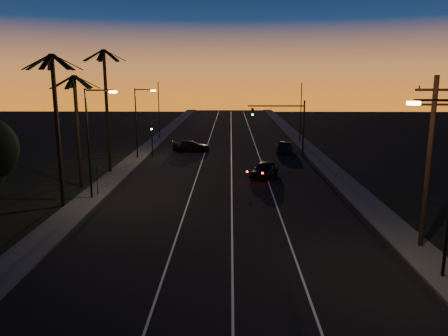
{
  "coord_description": "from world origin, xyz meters",
  "views": [
    {
      "loc": [
        0.38,
        -14.37,
        9.95
      ],
      "look_at": [
        -0.12,
        19.22,
        2.84
      ],
      "focal_mm": 35.0,
      "sensor_mm": 36.0,
      "label": 1
    }
  ],
  "objects_px": {
    "utility_pole": "(429,160)",
    "signal_mast": "(285,118)",
    "lead_car": "(264,169)",
    "right_car": "(285,148)",
    "cross_car": "(191,146)"
  },
  "relations": [
    {
      "from": "right_car",
      "to": "cross_car",
      "type": "bearing_deg",
      "value": 175.38
    },
    {
      "from": "utility_pole",
      "to": "right_car",
      "type": "bearing_deg",
      "value": 97.23
    },
    {
      "from": "utility_pole",
      "to": "signal_mast",
      "type": "distance_m",
      "value": 30.33
    },
    {
      "from": "signal_mast",
      "to": "lead_car",
      "type": "relative_size",
      "value": 1.33
    },
    {
      "from": "lead_car",
      "to": "right_car",
      "type": "xyz_separation_m",
      "value": [
        3.73,
        13.9,
        -0.07
      ]
    },
    {
      "from": "lead_car",
      "to": "cross_car",
      "type": "distance_m",
      "value": 17.25
    },
    {
      "from": "right_car",
      "to": "cross_car",
      "type": "xyz_separation_m",
      "value": [
        -12.43,
        1.01,
        0.02
      ]
    },
    {
      "from": "lead_car",
      "to": "utility_pole",
      "type": "bearing_deg",
      "value": -66.85
    },
    {
      "from": "utility_pole",
      "to": "cross_car",
      "type": "bearing_deg",
      "value": 116.46
    },
    {
      "from": "lead_car",
      "to": "cross_car",
      "type": "xyz_separation_m",
      "value": [
        -8.7,
        14.9,
        -0.05
      ]
    },
    {
      "from": "lead_car",
      "to": "right_car",
      "type": "relative_size",
      "value": 1.18
    },
    {
      "from": "signal_mast",
      "to": "cross_car",
      "type": "xyz_separation_m",
      "value": [
        -12.05,
        3.19,
        -4.05
      ]
    },
    {
      "from": "cross_car",
      "to": "lead_car",
      "type": "bearing_deg",
      "value": -59.73
    },
    {
      "from": "utility_pole",
      "to": "lead_car",
      "type": "distance_m",
      "value": 20.39
    },
    {
      "from": "utility_pole",
      "to": "signal_mast",
      "type": "relative_size",
      "value": 1.41
    }
  ]
}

